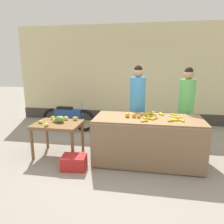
{
  "coord_description": "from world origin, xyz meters",
  "views": [
    {
      "loc": [
        0.35,
        -3.86,
        1.91
      ],
      "look_at": [
        -0.35,
        0.15,
        0.96
      ],
      "focal_mm": 32.89,
      "sensor_mm": 36.0,
      "label": 1
    }
  ],
  "objects_px": {
    "vendor_woman_blue_shirt": "(137,108)",
    "produce_crate": "(74,162)",
    "parked_motorcycle": "(68,117)",
    "produce_sack": "(99,134)",
    "vendor_woman_green_shirt": "(186,109)"
  },
  "relations": [
    {
      "from": "vendor_woman_blue_shirt",
      "to": "produce_crate",
      "type": "bearing_deg",
      "value": -131.18
    },
    {
      "from": "parked_motorcycle",
      "to": "produce_crate",
      "type": "relative_size",
      "value": 3.64
    },
    {
      "from": "produce_crate",
      "to": "produce_sack",
      "type": "xyz_separation_m",
      "value": [
        0.2,
        1.21,
        0.14
      ]
    },
    {
      "from": "vendor_woman_green_shirt",
      "to": "vendor_woman_blue_shirt",
      "type": "bearing_deg",
      "value": -175.3
    },
    {
      "from": "vendor_woman_blue_shirt",
      "to": "produce_crate",
      "type": "height_order",
      "value": "vendor_woman_blue_shirt"
    },
    {
      "from": "vendor_woman_green_shirt",
      "to": "parked_motorcycle",
      "type": "relative_size",
      "value": 1.15
    },
    {
      "from": "vendor_woman_green_shirt",
      "to": "produce_sack",
      "type": "xyz_separation_m",
      "value": [
        -1.95,
        -0.11,
        -0.67
      ]
    },
    {
      "from": "produce_crate",
      "to": "produce_sack",
      "type": "bearing_deg",
      "value": 80.86
    },
    {
      "from": "vendor_woman_green_shirt",
      "to": "produce_sack",
      "type": "height_order",
      "value": "vendor_woman_green_shirt"
    },
    {
      "from": "vendor_woman_blue_shirt",
      "to": "produce_sack",
      "type": "xyz_separation_m",
      "value": [
        -0.88,
        -0.02,
        -0.69
      ]
    },
    {
      "from": "vendor_woman_blue_shirt",
      "to": "produce_sack",
      "type": "bearing_deg",
      "value": -178.61
    },
    {
      "from": "vendor_woman_blue_shirt",
      "to": "vendor_woman_green_shirt",
      "type": "xyz_separation_m",
      "value": [
        1.06,
        0.09,
        -0.02
      ]
    },
    {
      "from": "produce_crate",
      "to": "produce_sack",
      "type": "relative_size",
      "value": 0.82
    },
    {
      "from": "vendor_woman_blue_shirt",
      "to": "vendor_woman_green_shirt",
      "type": "height_order",
      "value": "vendor_woman_blue_shirt"
    },
    {
      "from": "vendor_woman_blue_shirt",
      "to": "parked_motorcycle",
      "type": "bearing_deg",
      "value": 155.76
    }
  ]
}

